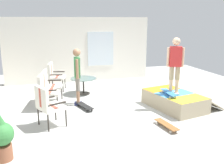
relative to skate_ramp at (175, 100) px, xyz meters
name	(u,v)px	position (x,y,z in m)	size (l,w,h in m)	color
ground_plane	(118,110)	(0.39, 1.64, -0.28)	(12.00, 12.00, 0.10)	#B2B2AD
house_facade	(79,50)	(4.19, 2.13, 1.09)	(0.23, 6.00, 2.64)	white
skate_ramp	(175,100)	(0.00, 0.00, 0.00)	(2.06, 2.01, 0.46)	tan
patio_bench	(47,86)	(1.28, 3.59, 0.39)	(1.33, 0.78, 1.02)	#2D2823
patio_chair_near_house	(54,74)	(2.98, 3.28, 0.38)	(0.73, 0.68, 1.02)	#2D2823
patio_chair_by_wall	(47,103)	(-0.37, 3.67, 0.38)	(0.79, 0.75, 1.02)	#2D2823
patio_table	(83,83)	(2.19, 2.34, 0.18)	(0.90, 0.90, 0.57)	#2D2823
person_watching	(77,72)	(1.12, 2.70, 0.78)	(0.48, 0.28, 1.72)	navy
person_skater	(175,62)	(-0.09, 0.11, 1.16)	(0.33, 0.45, 1.62)	silver
skateboard_by_bench	(85,106)	(0.66, 2.58, -0.14)	(0.82, 0.43, 0.10)	black
skateboard_spare	(166,125)	(-1.25, 0.93, -0.14)	(0.82, 0.30, 0.10)	brown
skateboard_on_ramp	(169,92)	(-0.16, 0.31, 0.31)	(0.81, 0.25, 0.10)	#3372B2
potted_plant	(2,137)	(-1.70, 4.54, 0.24)	(0.44, 0.44, 0.92)	brown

